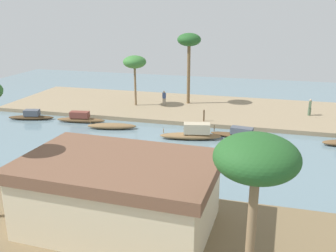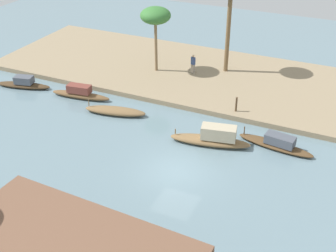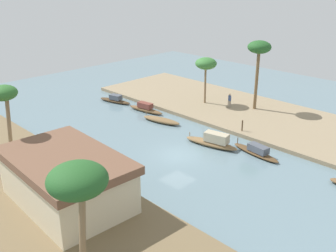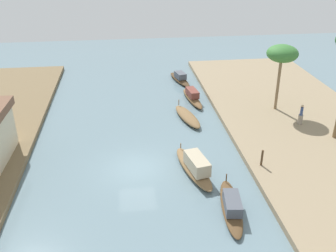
# 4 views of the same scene
# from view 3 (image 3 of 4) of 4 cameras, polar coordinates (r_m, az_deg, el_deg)

# --- Properties ---
(river_water) EXTENTS (70.24, 70.24, 0.00)m
(river_water) POSITION_cam_3_polar(r_m,az_deg,el_deg) (34.93, 1.45, -4.27)
(river_water) COLOR slate
(river_water) RESTS_ON ground
(riverbank_left) EXTENTS (43.46, 12.26, 0.40)m
(riverbank_left) POSITION_cam_3_polar(r_m,az_deg,el_deg) (44.75, 13.44, 1.33)
(riverbank_left) COLOR #937F60
(riverbank_left) RESTS_ON ground
(riverbank_right) EXTENTS (43.46, 12.26, 0.40)m
(riverbank_right) POSITION_cam_3_polar(r_m,az_deg,el_deg) (28.00, -18.38, -12.11)
(riverbank_right) COLOR brown
(riverbank_right) RESTS_ON ground
(sampan_near_left_bank) EXTENTS (4.74, 2.11, 0.97)m
(sampan_near_left_bank) POSITION_cam_3_polar(r_m,az_deg,el_deg) (42.32, -0.98, 0.85)
(sampan_near_left_bank) COLOR brown
(sampan_near_left_bank) RESTS_ON river_water
(sampan_downstream_large) EXTENTS (4.98, 1.55, 1.10)m
(sampan_downstream_large) POSITION_cam_3_polar(r_m,az_deg,el_deg) (45.63, -3.30, 2.57)
(sampan_downstream_large) COLOR brown
(sampan_downstream_large) RESTS_ON river_water
(sampan_open_hull) EXTENTS (4.74, 2.07, 1.01)m
(sampan_open_hull) POSITION_cam_3_polar(r_m,az_deg,el_deg) (49.38, -7.72, 3.82)
(sampan_open_hull) COLOR #47331E
(sampan_open_hull) RESTS_ON river_water
(sampan_with_red_awning) EXTENTS (5.13, 1.71, 0.98)m
(sampan_with_red_awning) POSITION_cam_3_polar(r_m,az_deg,el_deg) (35.71, 12.80, -3.61)
(sampan_with_red_awning) COLOR brown
(sampan_with_red_awning) RESTS_ON river_water
(sampan_foreground) EXTENTS (5.43, 2.26, 1.41)m
(sampan_foreground) POSITION_cam_3_polar(r_m,az_deg,el_deg) (36.66, 6.59, -2.23)
(sampan_foreground) COLOR brown
(sampan_foreground) RESTS_ON river_water
(person_on_near_bank) EXTENTS (0.50, 0.50, 1.64)m
(person_on_near_bank) POSITION_cam_3_polar(r_m,az_deg,el_deg) (46.47, 8.97, 3.55)
(person_on_near_bank) COLOR gray
(person_on_near_bank) RESTS_ON riverbank_left
(mooring_post) EXTENTS (0.14, 0.14, 1.11)m
(mooring_post) POSITION_cam_3_polar(r_m,az_deg,el_deg) (39.65, 10.80, 0.07)
(mooring_post) COLOR #4C3823
(mooring_post) RESTS_ON riverbank_left
(palm_tree_left_near) EXTENTS (2.60, 2.60, 7.87)m
(palm_tree_left_near) POSITION_cam_3_polar(r_m,az_deg,el_deg) (44.97, 13.18, 10.79)
(palm_tree_left_near) COLOR brown
(palm_tree_left_near) RESTS_ON riverbank_left
(palm_tree_left_far) EXTENTS (2.53, 2.53, 5.54)m
(palm_tree_left_far) POSITION_cam_3_polar(r_m,az_deg,el_deg) (46.61, 5.57, 8.99)
(palm_tree_left_far) COLOR #7F6647
(palm_tree_left_far) RESTS_ON riverbank_left
(palm_tree_right_tall) EXTENTS (3.04, 3.04, 6.27)m
(palm_tree_right_tall) POSITION_cam_3_polar(r_m,az_deg,el_deg) (19.60, -13.06, -7.98)
(palm_tree_right_tall) COLOR #7F6647
(palm_tree_right_tall) RESTS_ON riverbank_right
(palm_tree_right_short) EXTENTS (2.06, 2.06, 7.18)m
(palm_tree_right_short) POSITION_cam_3_polar(r_m,az_deg,el_deg) (31.09, -22.86, 3.87)
(palm_tree_right_short) COLOR #7F6647
(palm_tree_right_short) RESTS_ON riverbank_right
(riverside_building) EXTENTS (9.65, 6.39, 3.51)m
(riverside_building) POSITION_cam_3_polar(r_m,az_deg,el_deg) (27.49, -14.57, -7.49)
(riverside_building) COLOR beige
(riverside_building) RESTS_ON riverbank_right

